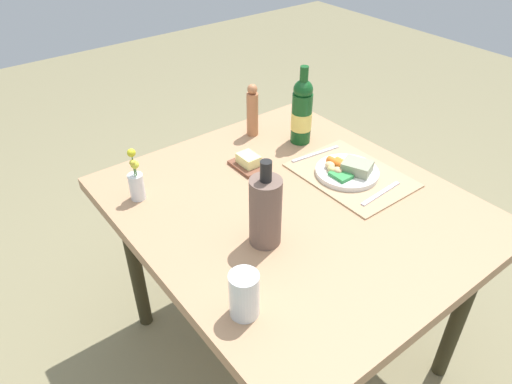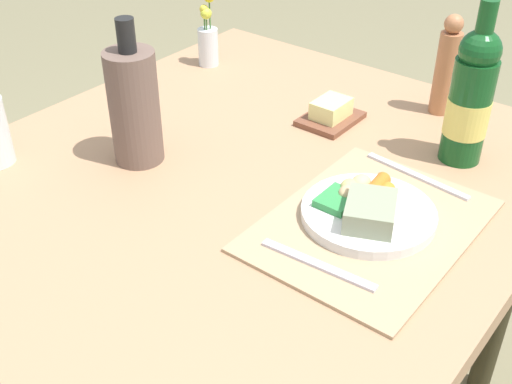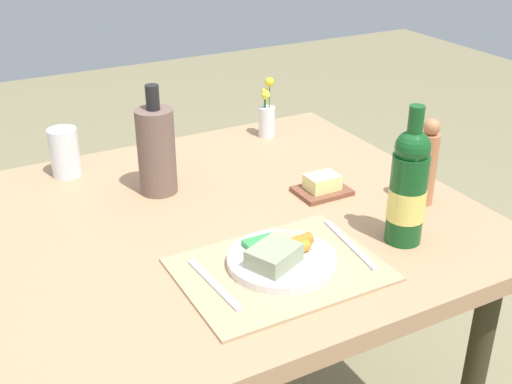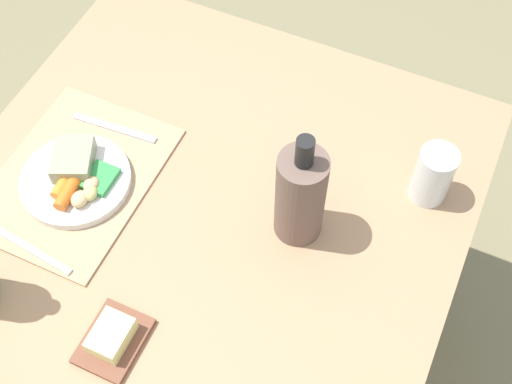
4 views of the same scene
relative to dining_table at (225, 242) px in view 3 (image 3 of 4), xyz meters
The scene contains 11 objects.
dining_table is the anchor object (origin of this frame).
placemat 0.28m from the dining_table, 91.31° to the right, with size 0.40×0.30×0.01m, color tan.
dinner_plate 0.27m from the dining_table, 89.45° to the right, with size 0.22×0.22×0.06m.
fork 0.31m from the dining_table, 119.76° to the right, with size 0.01×0.19×0.01m, color silver.
knife 0.32m from the dining_table, 56.84° to the right, with size 0.01×0.21×0.01m, color silver.
water_tumbler 0.50m from the dining_table, 124.15° to the left, with size 0.08×0.08×0.13m.
butter_dish 0.28m from the dining_table, ahead, with size 0.13×0.10×0.05m.
flower_vase 0.53m from the dining_table, 49.53° to the left, with size 0.05×0.05×0.18m.
pepper_mill 0.51m from the dining_table, 21.22° to the right, with size 0.05×0.05×0.21m.
wine_bottle 0.46m from the dining_table, 45.03° to the right, with size 0.08×0.08×0.31m.
cooler_bottle 0.28m from the dining_table, 115.41° to the left, with size 0.09×0.09×0.28m.
Camera 3 is at (-0.57, -1.20, 1.46)m, focal length 45.22 mm.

